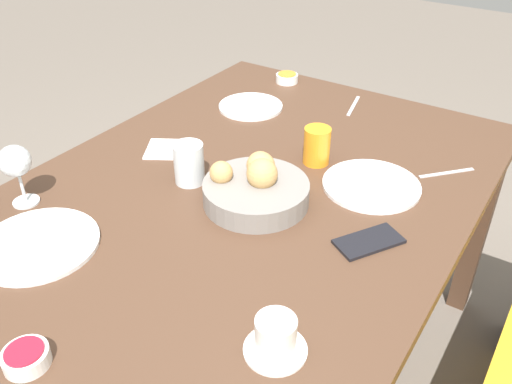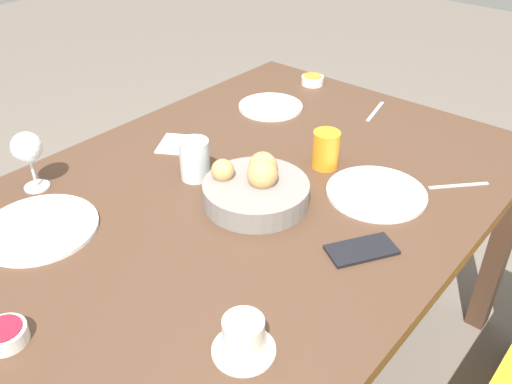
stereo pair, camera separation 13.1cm
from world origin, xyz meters
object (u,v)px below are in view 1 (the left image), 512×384
Objects in this scene: napkin at (167,149)px; knife_silver at (447,173)px; juice_glass at (317,146)px; jam_bowl_honey at (287,78)px; plate_near_left at (251,106)px; coffee_cup at (276,338)px; fork_silver at (353,106)px; cell_phone at (369,241)px; water_tumbler at (189,163)px; wine_glass at (15,163)px; bread_basket at (256,187)px; plate_far_center at (371,185)px; jam_bowl_berry at (26,357)px; plate_near_right at (38,244)px.

knife_silver is at bearing 113.76° from napkin.
juice_glass is 0.58m from jam_bowl_honey.
juice_glass reaches higher than plate_near_left.
fork_silver is (-1.01, -0.32, -0.03)m from coffee_cup.
cell_phone is (0.08, 0.65, 0.00)m from napkin.
wine_glass reaches higher than water_tumbler.
fork_silver is 0.98× the size of napkin.
fork_silver is (-0.20, 0.28, -0.00)m from plate_near_left.
bread_basket is 0.30m from plate_far_center.
coffee_cup is at bearing 6.97° from plate_far_center.
coffee_cup is 0.78m from napkin.
wine_glass is at bearing -42.68° from water_tumbler.
juice_glass is at bearing 139.63° from water_tumbler.
coffee_cup reaches higher than jam_bowl_honey.
coffee_cup is at bearing 127.02° from jam_bowl_berry.
jam_bowl_berry is 0.49× the size of napkin.
water_tumbler reaches higher than plate_far_center.
jam_bowl_berry reaches higher than plate_near_left.
plate_near_left is at bearing -179.33° from plate_near_right.
wine_glass is 1.95× the size of jam_bowl_berry.
wine_glass is 0.42m from napkin.
cell_phone is at bearing 83.34° from napkin.
jam_bowl_berry is (0.63, -0.05, -0.02)m from bread_basket.
plate_near_right is 0.41m from water_tumbler.
jam_bowl_honey is 0.48× the size of cell_phone.
plate_near_right reaches higher than fork_silver.
bread_basket is 3.25× the size of jam_bowl_berry.
jam_bowl_berry is 0.50× the size of fork_silver.
coffee_cup is 0.37m from cell_phone.
water_tumbler reaches higher than juice_glass.
cell_phone is at bearing 177.63° from coffee_cup.
juice_glass reaches higher than jam_bowl_berry.
plate_near_left is at bearing -94.78° from knife_silver.
jam_bowl_berry and jam_bowl_honey have the same top height.
plate_near_right is 0.59m from coffee_cup.
napkin is (0.57, -0.32, 0.00)m from fork_silver.
plate_near_right reaches higher than knife_silver.
wine_glass reaches higher than jam_bowl_berry.
bread_basket is 0.30m from cell_phone.
plate_far_center is 1.97× the size of knife_silver.
juice_glass is 0.37m from cell_phone.
cell_phone reaches higher than fork_silver.
wine_glass reaches higher than cell_phone.
juice_glass is 0.62× the size of cell_phone.
plate_far_center is 3.13× the size of jam_bowl_honey.
plate_near_right is 0.73m from cell_phone.
plate_near_left is 0.79× the size of plate_near_right.
plate_near_right is at bearing -14.29° from fork_silver.
plate_near_left reaches higher than napkin.
napkin is at bearing -66.24° from knife_silver.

